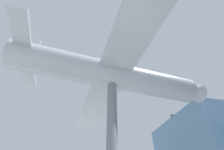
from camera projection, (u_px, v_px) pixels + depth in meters
The scene contains 2 objects.
support_pylon_central at pixel (112, 143), 8.01m from camera, with size 0.63×0.63×7.59m.
suspended_airplane at pixel (115, 75), 11.13m from camera, with size 21.20×15.16×2.80m.
Camera 1 is at (8.27, -1.90, 1.44)m, focal length 24.00 mm.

